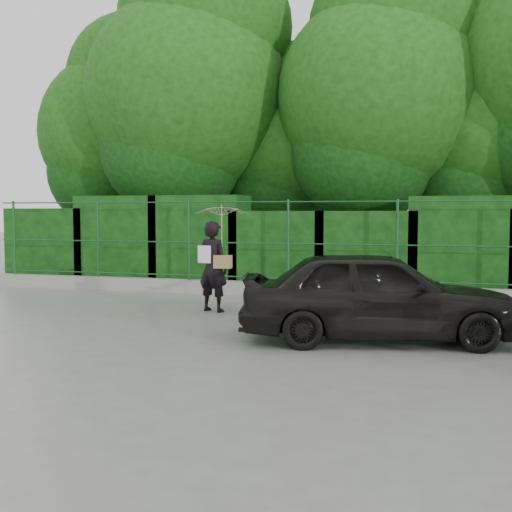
# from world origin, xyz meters

# --- Properties ---
(ground) EXTENTS (80.00, 80.00, 0.00)m
(ground) POSITION_xyz_m (0.00, 0.00, 0.00)
(ground) COLOR gray
(kerb) EXTENTS (14.00, 0.25, 0.30)m
(kerb) POSITION_xyz_m (0.00, 4.50, 0.15)
(kerb) COLOR #9E9E99
(kerb) RESTS_ON ground
(fence) EXTENTS (14.13, 0.06, 1.80)m
(fence) POSITION_xyz_m (0.22, 4.50, 1.20)
(fence) COLOR #184A23
(fence) RESTS_ON kerb
(hedge) EXTENTS (14.20, 1.20, 2.22)m
(hedge) POSITION_xyz_m (-0.08, 5.50, 1.02)
(hedge) COLOR black
(hedge) RESTS_ON ground
(trees) EXTENTS (17.10, 6.15, 8.08)m
(trees) POSITION_xyz_m (1.14, 7.74, 4.62)
(trees) COLOR black
(trees) RESTS_ON ground
(woman) EXTENTS (0.98, 0.99, 1.97)m
(woman) POSITION_xyz_m (-0.35, 2.13, 1.30)
(woman) COLOR black
(woman) RESTS_ON ground
(car) EXTENTS (4.11, 2.32, 1.32)m
(car) POSITION_xyz_m (2.70, 0.21, 0.66)
(car) COLOR black
(car) RESTS_ON ground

